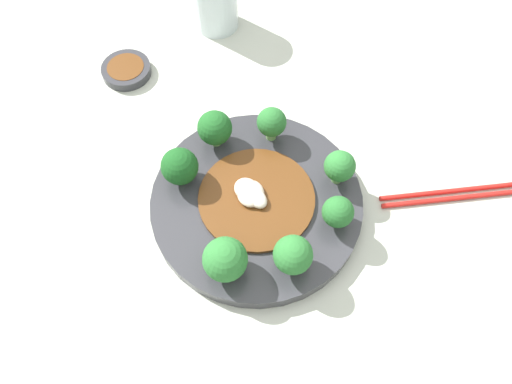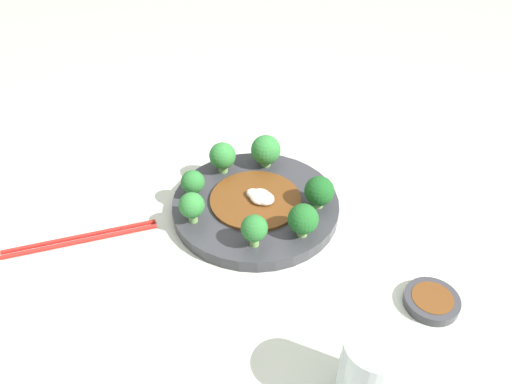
{
  "view_description": "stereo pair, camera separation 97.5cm",
  "coord_description": "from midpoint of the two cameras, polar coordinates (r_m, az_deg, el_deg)",
  "views": [
    {
      "loc": [
        0.11,
        -0.27,
        1.36
      ],
      "look_at": [
        -0.0,
        0.03,
        0.78
      ],
      "focal_mm": 35.0,
      "sensor_mm": 36.0,
      "label": 1
    },
    {
      "loc": [
        -0.12,
        0.67,
        1.32
      ],
      "look_at": [
        -0.0,
        0.03,
        0.78
      ],
      "focal_mm": 35.0,
      "sensor_mm": 36.0,
      "label": 2
    }
  ],
  "objects": [
    {
      "name": "table",
      "position": [
        0.99,
        2.5,
        -38.92
      ],
      "size": [
        1.07,
        0.83,
        0.74
      ],
      "color": "#B7BCAD",
      "rests_on": "ground_plane"
    },
    {
      "name": "drinking_glass",
      "position": [
        0.59,
        37.18,
        -63.2
      ],
      "size": [
        0.07,
        0.07,
        0.11
      ],
      "color": "silver",
      "rests_on": "table"
    },
    {
      "name": "broccoli_east",
      "position": [
        0.58,
        -9.16,
        -31.55
      ],
      "size": [
        0.04,
        0.04,
        0.05
      ],
      "color": "#89B76B",
      "rests_on": "plate"
    },
    {
      "name": "broccoli_north",
      "position": [
        0.55,
        3.87,
        -43.67
      ],
      "size": [
        0.04,
        0.04,
        0.06
      ],
      "color": "#7AAD5B",
      "rests_on": "plate"
    },
    {
      "name": "broccoli_northeast",
      "position": [
        0.56,
        -9.62,
        -37.78
      ],
      "size": [
        0.04,
        0.04,
        0.06
      ],
      "color": "#70A356",
      "rests_on": "plate"
    },
    {
      "name": "chopsticks",
      "position": [
        0.66,
        -29.67,
        -37.38
      ],
      "size": [
        0.23,
        0.13,
        0.01
      ],
      "color": "red",
      "rests_on": "table"
    },
    {
      "name": "broccoli_southeast",
      "position": [
        0.6,
        -3.34,
        -25.29
      ],
      "size": [
        0.05,
        0.05,
        0.06
      ],
      "color": "#70A356",
      "rests_on": "plate"
    },
    {
      "name": "sauce_dish",
      "position": [
        0.66,
        38.82,
        -46.8
      ],
      "size": [
        0.08,
        0.08,
        0.02
      ],
      "color": "#333338",
      "rests_on": "table"
    },
    {
      "name": "plate",
      "position": [
        0.61,
        3.32,
        -34.36
      ],
      "size": [
        0.29,
        0.29,
        0.02
      ],
      "color": "#333338",
      "rests_on": "table"
    },
    {
      "name": "stirfry_center",
      "position": [
        0.6,
        3.64,
        -33.96
      ],
      "size": [
        0.16,
        0.16,
        0.02
      ],
      "color": "#5B3314",
      "rests_on": "plate"
    },
    {
      "name": "broccoli_west",
      "position": [
        0.58,
        16.1,
        -33.38
      ],
      "size": [
        0.05,
        0.05,
        0.06
      ],
      "color": "#7AAD5B",
      "rests_on": "plate"
    },
    {
      "name": "broccoli_south",
      "position": [
        0.61,
        4.36,
        -23.5
      ],
      "size": [
        0.06,
        0.06,
        0.06
      ],
      "color": "#70A356",
      "rests_on": "plate"
    },
    {
      "name": "broccoli_northwest",
      "position": [
        0.56,
        13.99,
        -40.55
      ],
      "size": [
        0.05,
        0.05,
        0.06
      ],
      "color": "#7AAD5B",
      "rests_on": "plate"
    }
  ]
}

